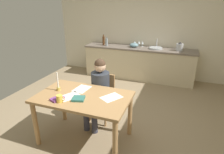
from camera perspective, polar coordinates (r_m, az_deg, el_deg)
ground_plane at (r=3.77m, az=-0.31°, el=-12.29°), size 5.20×5.20×0.04m
wall_back at (r=5.70m, az=9.11°, el=13.39°), size 5.20×0.12×2.60m
kitchen_counter at (r=5.54m, az=7.85°, el=4.21°), size 3.08×0.64×0.90m
dining_table at (r=2.93m, az=-8.50°, el=-7.52°), size 1.39×0.85×0.78m
chair_at_table at (r=3.53m, az=-2.77°, el=-5.41°), size 0.43×0.43×0.86m
person_seated at (r=3.33m, az=-4.00°, el=-3.41°), size 0.35×0.61×1.19m
coffee_mug at (r=2.75m, az=-15.39°, el=-6.24°), size 0.13×0.09×0.10m
candlestick at (r=3.09m, az=-15.81°, el=-2.45°), size 0.06×0.06×0.30m
book_magazine at (r=2.77m, az=-10.00°, el=-6.39°), size 0.21×0.21×0.03m
book_cookery at (r=2.84m, az=-16.06°, el=-6.24°), size 0.17×0.21×0.03m
paper_letter at (r=2.89m, az=-12.50°, el=-5.68°), size 0.33×0.36×0.00m
paper_bill at (r=3.10m, az=-9.05°, el=-3.53°), size 0.23×0.31×0.00m
paper_envelope at (r=2.80m, az=-0.19°, el=-6.10°), size 0.33×0.36×0.00m
sink_unit at (r=5.35m, az=12.93°, el=8.48°), size 0.36×0.36×0.24m
bottle_oil at (r=5.70m, az=-2.54°, el=10.86°), size 0.07×0.07×0.30m
bottle_vinegar at (r=5.60m, az=-1.61°, el=10.43°), size 0.07×0.07×0.25m
mixing_bowl at (r=5.45m, az=6.56°, el=9.49°), size 0.25×0.25×0.11m
stovetop_kettle at (r=5.29m, az=19.58°, el=8.49°), size 0.18×0.18×0.22m
wine_glass_near_sink at (r=5.53m, az=9.11°, el=10.08°), size 0.07×0.07×0.15m
wine_glass_by_kettle at (r=5.55m, az=8.08°, el=10.18°), size 0.07×0.07×0.15m
wine_glass_back_left at (r=5.58m, az=6.82°, el=10.30°), size 0.07×0.07×0.15m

